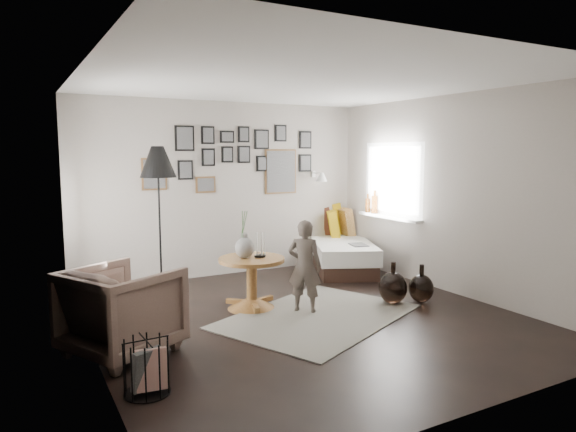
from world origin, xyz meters
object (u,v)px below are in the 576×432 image
armchair (122,310)px  vase (245,244)px  child (305,266)px  floor_lamp (158,168)px  pedestal_table (252,285)px  magazine_basket (147,367)px  demijohn_small (421,288)px  demijohn_large (393,288)px  daybed (337,248)px

armchair → vase: bearing=-93.4°
child → floor_lamp: bearing=-3.3°
pedestal_table → magazine_basket: 2.28m
demijohn_small → child: child is taller
pedestal_table → demijohn_large: bearing=-22.8°
pedestal_table → child: 0.69m
vase → daybed: bearing=31.4°
armchair → magazine_basket: size_ratio=2.10×
demijohn_large → demijohn_small: demijohn_large is taller
vase → floor_lamp: bearing=128.5°
vase → armchair: size_ratio=0.62×
demijohn_small → floor_lamp: bearing=147.8°
pedestal_table → daybed: (2.16, 1.39, 0.02)m
vase → floor_lamp: (-0.75, 0.94, 0.88)m
magazine_basket → floor_lamp: bearing=72.7°
pedestal_table → demijohn_large: (1.59, -0.67, -0.08)m
armchair → demijohn_large: bearing=-117.6°
magazine_basket → child: size_ratio=0.39×
daybed → armchair: (-3.78, -2.07, 0.10)m
magazine_basket → vase: bearing=46.3°
pedestal_table → vase: vase is taller
pedestal_table → child: bearing=-41.2°
magazine_basket → demijohn_small: 3.66m
demijohn_large → child: (-1.11, 0.25, 0.34)m
pedestal_table → demijohn_large: 1.73m
demijohn_large → child: 1.19m
daybed → magazine_basket: (-3.78, -2.98, -0.09)m
demijohn_small → vase: bearing=158.2°
floor_lamp → armchair: bearing=-115.9°
floor_lamp → child: size_ratio=1.78×
pedestal_table → demijohn_large: size_ratio=1.49×
daybed → demijohn_small: bearing=-71.1°
daybed → magazine_basket: 4.82m
vase → demijohn_large: bearing=-22.4°
floor_lamp → child: 2.21m
armchair → magazine_basket: armchair is taller
armchair → demijohn_small: size_ratio=1.88×
armchair → magazine_basket: bearing=152.3°
armchair → floor_lamp: (0.80, 1.64, 1.25)m
pedestal_table → vase: (-0.08, 0.02, 0.50)m
pedestal_table → armchair: armchair is taller
pedestal_table → floor_lamp: floor_lamp is taller
pedestal_table → floor_lamp: bearing=130.8°
armchair → demijohn_small: 3.58m
demijohn_large → pedestal_table: bearing=157.2°
demijohn_small → child: (-1.46, 0.37, 0.36)m
daybed → child: size_ratio=2.02×
armchair → floor_lamp: size_ratio=0.47×
child → magazine_basket: bearing=72.4°
pedestal_table → demijohn_small: pedestal_table is taller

